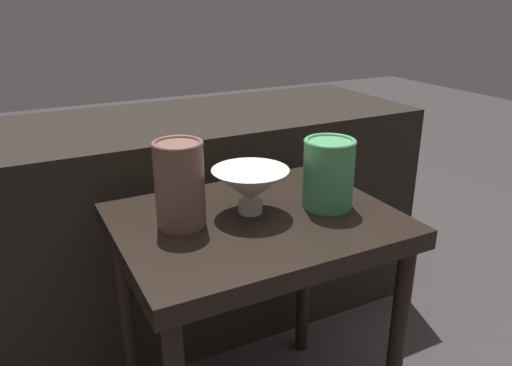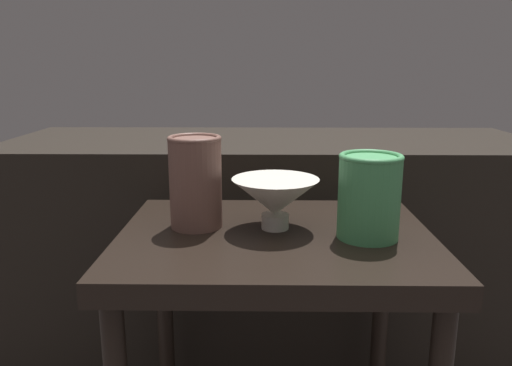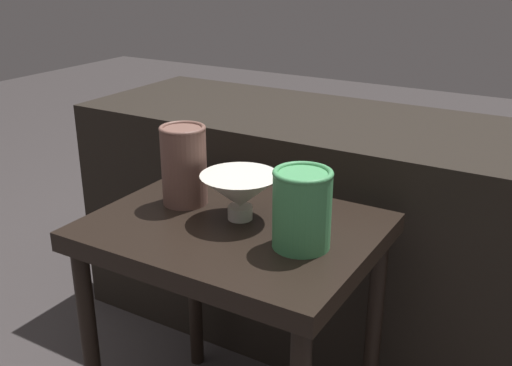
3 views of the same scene
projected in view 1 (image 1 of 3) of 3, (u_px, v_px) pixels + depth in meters
The scene contains 5 objects.
table at pixel (256, 250), 1.05m from camera, with size 0.56×0.44×0.56m.
couch_backdrop at pixel (178, 222), 1.54m from camera, with size 1.44×0.50×0.65m.
bowl at pixel (252, 186), 1.03m from camera, with size 0.16×0.16×0.09m.
vase_textured_left at pixel (180, 183), 0.96m from camera, with size 0.10×0.10×0.17m.
vase_colorful_right at pixel (329, 172), 1.05m from camera, with size 0.11×0.11×0.15m.
Camera 1 is at (-0.43, -0.83, 0.99)m, focal length 35.00 mm.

